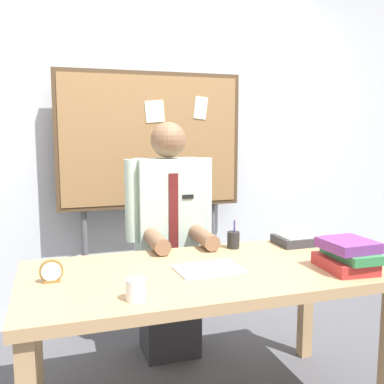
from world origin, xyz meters
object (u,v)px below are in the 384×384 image
Objects in this scene: coffee_mug at (136,290)px; open_notebook at (208,269)px; book_stack at (347,255)px; paper_tray at (298,239)px; pen_holder at (233,240)px; desk_clock at (51,272)px; desk at (205,286)px; person at (169,248)px; bulletin_board at (151,144)px.

open_notebook is at bearing 33.48° from coffee_mug.
book_stack is 1.21× the size of paper_tray.
desk_clock is at bearing -164.22° from pen_holder.
desk_clock is (-1.35, 0.25, -0.03)m from book_stack.
desk is at bearing -157.79° from paper_tray.
desk is at bearing -2.80° from desk_clock.
person is 1.10m from book_stack.
desk is at bearing -132.13° from pen_holder.
pen_holder is (0.28, 0.31, 0.13)m from desk.
bulletin_board is 1.42m from desk_clock.
desk is 0.44m from pen_holder.
coffee_mug is at bearing -138.39° from pen_holder.
person is 0.79m from paper_tray.
pen_holder is at bearing 15.78° from desk_clock.
paper_tray reaches higher than desk.
paper_tray is at bearing 23.96° from open_notebook.
person reaches higher than open_notebook.
bulletin_board reaches higher than coffee_mug.
book_stack is (0.65, -0.22, 0.16)m from desk.
coffee_mug is (0.31, -0.32, -0.00)m from desk_clock.
desk_clock is (-0.71, -1.11, -0.52)m from bulletin_board.
person is at bearing 90.88° from open_notebook.
paper_tray is at bearing -29.21° from person.
coffee_mug is at bearing -143.86° from desk.
open_notebook is 3.00× the size of desk_clock.
paper_tray is (0.04, 0.50, -0.04)m from book_stack.
paper_tray is at bearing 85.71° from book_stack.
person is 17.07× the size of coffee_mug.
pen_holder reaches higher than book_stack.
open_notebook is 0.72m from desk_clock.
desk is at bearing -90.02° from bulletin_board.
book_stack is 1.37m from desk_clock.
bulletin_board is at bearing 89.95° from person.
desk_clock reaches higher than desk.
person is 0.80m from bulletin_board.
book_stack is at bearing -10.61° from desk_clock.
book_stack is 0.50m from paper_tray.
coffee_mug is at bearing -45.50° from desk_clock.
open_notebook is 0.43m from pen_holder.
pen_holder is at bearing 175.00° from paper_tray.
book_stack reaches higher than desk_clock.
book_stack is 0.67m from open_notebook.
desk is 6.64× the size of paper_tray.
book_stack is 1.96× the size of pen_holder.
person is at bearing 90.00° from desk.
desk_clock is (-0.70, -0.63, 0.11)m from person.
person is 0.46m from pen_holder.
bulletin_board is at bearing 57.64° from desk_clock.
person reaches higher than coffee_mug.
book_stack is 3.63× the size of coffee_mug.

